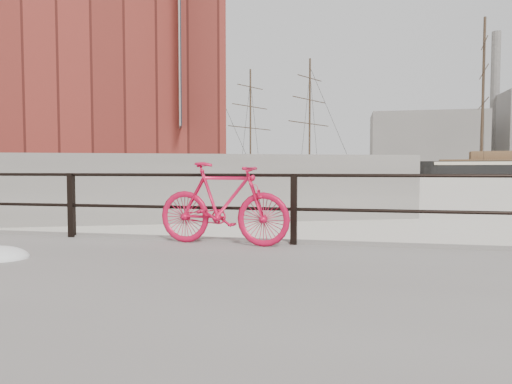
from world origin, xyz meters
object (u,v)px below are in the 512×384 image
at_px(schooner_left, 186,177).
at_px(workboat_far, 93,180).
at_px(bicycle, 223,204).
at_px(schooner_mid, 278,176).
at_px(workboat_near, 64,187).

xyz_separation_m(schooner_left, workboat_far, (-2.23, -24.98, 0.00)).
relative_size(bicycle, workboat_far, 0.18).
xyz_separation_m(bicycle, schooner_left, (-25.42, 67.21, -0.93)).
xyz_separation_m(bicycle, workboat_far, (-27.65, 42.23, -0.93)).
distance_m(schooner_mid, workboat_near, 51.72).
bearing_deg(bicycle, schooner_left, 116.90).
xyz_separation_m(workboat_near, workboat_far, (-7.79, 16.80, 0.00)).
xyz_separation_m(schooner_mid, workboat_far, (-16.77, -34.13, 0.00)).
relative_size(workboat_near, workboat_far, 1.02).
bearing_deg(schooner_left, bicycle, -64.02).
height_order(bicycle, schooner_left, schooner_left).
distance_m(schooner_mid, schooner_left, 17.17).
relative_size(schooner_mid, schooner_left, 1.27).
distance_m(bicycle, workboat_far, 50.49).
xyz_separation_m(bicycle, workboat_near, (-19.87, 25.42, -0.93)).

